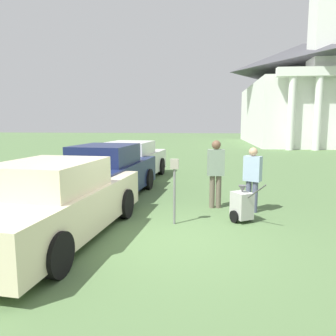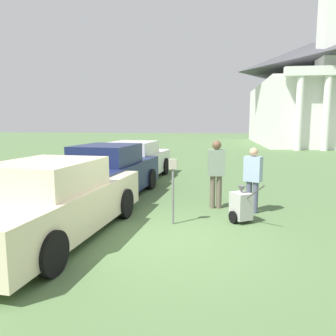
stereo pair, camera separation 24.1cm
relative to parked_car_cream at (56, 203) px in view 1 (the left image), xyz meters
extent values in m
plane|color=#517042|center=(2.23, 0.24, -0.71)|extent=(120.00, 120.00, 0.00)
cube|color=beige|center=(0.00, 0.04, -0.12)|extent=(2.26, 5.07, 0.79)
cube|color=beige|center=(-0.01, -0.16, 0.55)|extent=(1.78, 2.21, 0.55)
cylinder|color=black|center=(-0.75, 1.64, -0.37)|extent=(0.24, 0.70, 0.69)
cylinder|color=black|center=(1.03, 1.48, -0.37)|extent=(0.24, 0.70, 0.69)
cylinder|color=black|center=(0.75, -1.56, -0.37)|extent=(0.24, 0.70, 0.69)
cube|color=#19234C|center=(0.00, 3.48, -0.10)|extent=(2.18, 4.86, 0.85)
cube|color=#19234C|center=(-0.01, 3.29, 0.61)|extent=(1.72, 2.11, 0.56)
cylinder|color=black|center=(-0.72, 5.02, -0.37)|extent=(0.24, 0.70, 0.68)
cylinder|color=black|center=(1.00, 4.86, -0.37)|extent=(0.24, 0.70, 0.68)
cylinder|color=black|center=(-0.99, 2.10, -0.37)|extent=(0.24, 0.70, 0.68)
cylinder|color=black|center=(0.73, 1.95, -0.37)|extent=(0.24, 0.70, 0.68)
cube|color=silver|center=(0.00, 6.59, -0.10)|extent=(2.22, 4.89, 0.83)
cube|color=silver|center=(-0.01, 6.41, 0.56)|extent=(1.76, 2.13, 0.48)
cylinder|color=black|center=(-0.74, 8.14, -0.35)|extent=(0.24, 0.73, 0.72)
cylinder|color=black|center=(1.01, 7.98, -0.35)|extent=(0.24, 0.73, 0.72)
cylinder|color=black|center=(-1.01, 5.21, -0.35)|extent=(0.24, 0.73, 0.72)
cylinder|color=black|center=(0.75, 5.05, -0.35)|extent=(0.24, 0.73, 0.72)
cylinder|color=slate|center=(2.21, 1.15, -0.09)|extent=(0.05, 0.05, 1.24)
cube|color=gray|center=(2.21, 1.15, 0.64)|extent=(0.18, 0.09, 0.22)
cylinder|color=#665B4C|center=(3.24, 2.67, -0.28)|extent=(0.14, 0.14, 0.87)
cylinder|color=#665B4C|center=(3.07, 2.65, -0.28)|extent=(0.14, 0.14, 0.87)
cube|color=gray|center=(3.16, 2.66, 0.50)|extent=(0.45, 0.28, 0.69)
sphere|color=brown|center=(3.16, 2.66, 0.96)|extent=(0.23, 0.23, 0.23)
cylinder|color=#515670|center=(4.13, 2.32, -0.32)|extent=(0.14, 0.14, 0.79)
cylinder|color=#515670|center=(3.98, 2.40, -0.32)|extent=(0.14, 0.14, 0.79)
cube|color=#99B2CC|center=(4.06, 2.36, 0.39)|extent=(0.47, 0.40, 0.63)
sphere|color=tan|center=(4.06, 2.36, 0.82)|extent=(0.21, 0.21, 0.21)
cube|color=#B2B2AD|center=(3.72, 1.49, -0.33)|extent=(0.54, 0.56, 0.60)
cone|color=#59595B|center=(3.72, 1.49, 0.05)|extent=(0.18, 0.18, 0.16)
cylinder|color=#4C4C4C|center=(3.96, 1.09, 0.07)|extent=(0.33, 0.52, 0.43)
cylinder|color=black|center=(3.54, 1.38, -0.57)|extent=(0.19, 0.27, 0.28)
cylinder|color=black|center=(3.90, 1.60, -0.57)|extent=(0.19, 0.27, 0.28)
cube|color=white|center=(12.72, 30.23, 2.33)|extent=(10.14, 16.59, 6.08)
pyramid|color=#424247|center=(12.72, 30.23, 8.10)|extent=(10.34, 16.92, 2.73)
cylinder|color=white|center=(9.68, 21.33, 2.18)|extent=(0.56, 0.56, 5.77)
cylinder|color=white|center=(11.71, 21.33, 2.18)|extent=(0.56, 0.56, 5.77)
cube|color=white|center=(12.72, 21.33, 5.41)|extent=(8.62, 0.70, 0.70)
cube|color=white|center=(12.72, 23.43, 10.91)|extent=(2.40, 2.40, 11.09)
camera|label=1|loc=(2.84, -5.90, 1.55)|focal=35.00mm
camera|label=2|loc=(3.08, -5.87, 1.55)|focal=35.00mm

